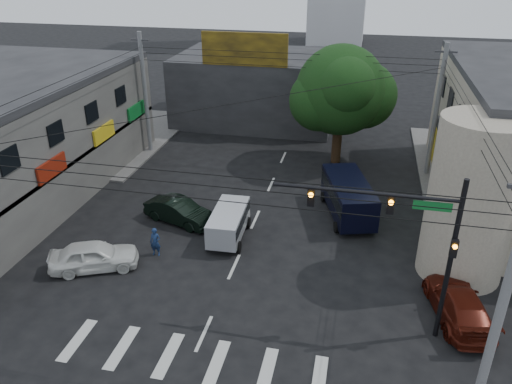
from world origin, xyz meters
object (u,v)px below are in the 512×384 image
(silver_minivan, at_px, (229,225))
(dark_sedan, at_px, (179,211))
(utility_pole_far_right, at_px, (436,112))
(white_compact, at_px, (94,256))
(utility_pole_near_right, at_px, (503,303))
(utility_pole_far_left, at_px, (145,95))
(maroon_sedan, at_px, (459,304))
(traffic_officer, at_px, (155,242))
(navy_van, at_px, (348,199))
(street_tree, at_px, (341,91))
(traffic_gantry, at_px, (409,231))

(silver_minivan, bearing_deg, dark_sedan, 68.78)
(utility_pole_far_right, distance_m, white_compact, 23.63)
(utility_pole_far_right, bearing_deg, utility_pole_near_right, -90.00)
(utility_pole_near_right, bearing_deg, white_compact, 164.25)
(utility_pole_far_left, bearing_deg, maroon_sedan, -36.65)
(maroon_sedan, xyz_separation_m, traffic_officer, (-14.78, 1.82, 0.07))
(maroon_sedan, bearing_deg, utility_pole_near_right, 78.96)
(dark_sedan, relative_size, navy_van, 0.76)
(dark_sedan, distance_m, maroon_sedan, 15.76)
(traffic_officer, bearing_deg, maroon_sedan, -9.04)
(utility_pole_far_left, bearing_deg, traffic_officer, -65.74)
(maroon_sedan, height_order, navy_van, navy_van)
(dark_sedan, bearing_deg, street_tree, -17.95)
(traffic_gantry, height_order, navy_van, traffic_gantry)
(traffic_gantry, bearing_deg, street_tree, 101.99)
(utility_pole_near_right, height_order, silver_minivan, utility_pole_near_right)
(utility_pole_far_right, bearing_deg, utility_pole_far_left, 180.00)
(utility_pole_far_left, relative_size, silver_minivan, 2.30)
(utility_pole_far_left, bearing_deg, white_compact, -76.70)
(traffic_gantry, relative_size, white_compact, 1.54)
(white_compact, bearing_deg, street_tree, -56.77)
(traffic_gantry, distance_m, utility_pole_far_left, 25.00)
(utility_pole_near_right, distance_m, utility_pole_far_left, 29.35)
(utility_pole_far_right, distance_m, navy_van, 9.60)
(utility_pole_far_left, distance_m, dark_sedan, 12.57)
(street_tree, distance_m, traffic_gantry, 18.42)
(traffic_gantry, xyz_separation_m, utility_pole_far_left, (-18.32, 17.00, -0.23))
(utility_pole_near_right, bearing_deg, street_tree, 106.82)
(street_tree, relative_size, silver_minivan, 2.17)
(utility_pole_far_right, bearing_deg, silver_minivan, -135.34)
(utility_pole_near_right, bearing_deg, traffic_officer, 155.64)
(utility_pole_far_left, distance_m, traffic_officer, 15.62)
(utility_pole_far_right, bearing_deg, white_compact, -137.94)
(street_tree, distance_m, navy_van, 9.44)
(traffic_gantry, distance_m, traffic_officer, 13.15)
(traffic_officer, bearing_deg, dark_sedan, 88.29)
(utility_pole_far_left, relative_size, white_compact, 1.97)
(traffic_gantry, xyz_separation_m, traffic_officer, (-12.10, 3.19, -4.04))
(street_tree, xyz_separation_m, silver_minivan, (-4.98, -12.35, -4.62))
(utility_pole_far_left, height_order, maroon_sedan, utility_pole_far_left)
(utility_pole_far_right, bearing_deg, street_tree, 171.25)
(white_compact, distance_m, navy_van, 14.70)
(street_tree, xyz_separation_m, navy_van, (1.29, -8.28, -4.35))
(street_tree, distance_m, white_compact, 20.38)
(street_tree, height_order, silver_minivan, street_tree)
(street_tree, height_order, traffic_gantry, street_tree)
(utility_pole_far_right, height_order, traffic_officer, utility_pole_far_right)
(maroon_sedan, bearing_deg, traffic_gantry, 16.23)
(maroon_sedan, bearing_deg, street_tree, -79.68)
(silver_minivan, xyz_separation_m, traffic_officer, (-3.29, -2.46, -0.06))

